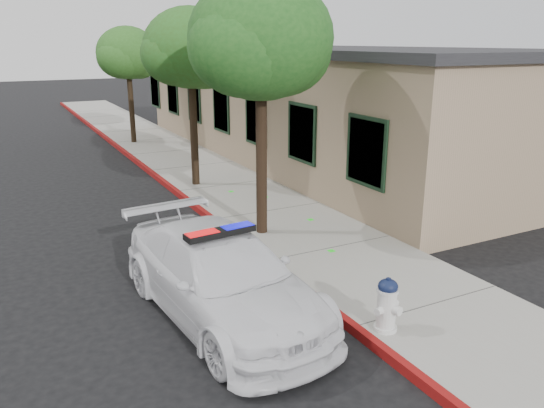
{
  "coord_description": "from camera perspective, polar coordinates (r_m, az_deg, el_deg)",
  "views": [
    {
      "loc": [
        -4.63,
        -9.1,
        4.49
      ],
      "look_at": [
        0.8,
        1.3,
        0.9
      ],
      "focal_mm": 35.53,
      "sensor_mm": 36.0,
      "label": 1
    }
  ],
  "objects": [
    {
      "name": "fire_hydrant",
      "position": [
        8.6,
        12.09,
        -10.35
      ],
      "size": [
        0.51,
        0.44,
        0.88
      ],
      "rotation": [
        0.0,
        0.0,
        0.26
      ],
      "color": "silver",
      "rests_on": "sidewalk"
    },
    {
      "name": "sidewalk",
      "position": [
        14.3,
        -0.33,
        -0.98
      ],
      "size": [
        3.2,
        60.0,
        0.15
      ],
      "primitive_type": "cube",
      "color": "gray",
      "rests_on": "ground"
    },
    {
      "name": "ground",
      "position": [
        11.15,
        -0.57,
        -6.75
      ],
      "size": [
        120.0,
        120.0,
        0.0
      ],
      "primitive_type": "plane",
      "color": "black",
      "rests_on": "ground"
    },
    {
      "name": "red_curb",
      "position": [
        13.7,
        -6.06,
        -1.87
      ],
      "size": [
        0.14,
        60.0,
        0.16
      ],
      "primitive_type": "cube",
      "color": "maroon",
      "rests_on": "ground"
    },
    {
      "name": "police_car",
      "position": [
        9.06,
        -5.36,
        -7.62
      ],
      "size": [
        2.47,
        5.13,
        1.56
      ],
      "rotation": [
        0.0,
        0.0,
        0.09
      ],
      "color": "white",
      "rests_on": "ground"
    },
    {
      "name": "street_tree_mid",
      "position": [
        16.6,
        -8.59,
        15.63
      ],
      "size": [
        3.03,
        2.78,
        5.3
      ],
      "rotation": [
        0.0,
        0.0,
        -0.39
      ],
      "color": "black",
      "rests_on": "sidewalk"
    },
    {
      "name": "street_tree_near",
      "position": [
        11.96,
        -1.14,
        16.58
      ],
      "size": [
        3.36,
        3.11,
        5.7
      ],
      "rotation": [
        0.0,
        0.0,
        -0.21
      ],
      "color": "black",
      "rests_on": "sidewalk"
    },
    {
      "name": "clapboard_building",
      "position": [
        21.48,
        4.49,
        10.62
      ],
      "size": [
        7.3,
        20.89,
        4.24
      ],
      "color": "#957B61",
      "rests_on": "ground"
    },
    {
      "name": "street_tree_far",
      "position": [
        24.45,
        -14.98,
        14.95
      ],
      "size": [
        2.79,
        2.61,
        4.93
      ],
      "rotation": [
        0.0,
        0.0,
        -0.15
      ],
      "color": "black",
      "rests_on": "sidewalk"
    }
  ]
}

